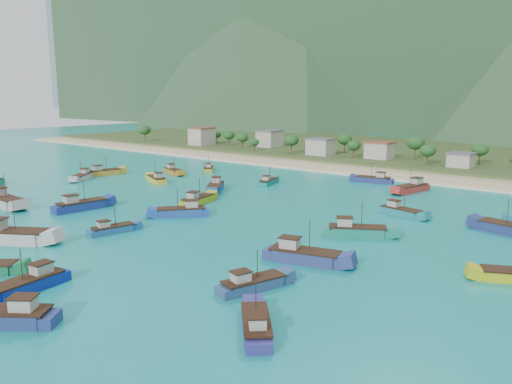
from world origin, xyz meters
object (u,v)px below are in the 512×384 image
Objects in this scene: boat_0 at (215,188)px; boat_18 at (81,206)px; boat_6 at (511,230)px; boat_15 at (256,327)px; boat_8 at (156,180)px; boat_20 at (82,177)px; boat_4 at (252,285)px; boat_5 at (198,201)px; boat_7 at (182,212)px; boat_25 at (7,318)px; boat_30 at (173,172)px; boat_23 at (10,237)px; boat_11 at (412,189)px; boat_12 at (401,212)px; boat_19 at (268,182)px; boat_14 at (303,256)px; boat_28 at (29,285)px; boat_17 at (112,230)px; boat_16 at (209,169)px; boat_10 at (104,173)px; boat_3 at (374,180)px; boat_9 at (356,232)px; boat_21 at (4,202)px.

boat_18 is (-7.41, -34.19, 0.06)m from boat_0.
boat_6 is 58.87m from boat_15.
boat_20 is (-20.53, -10.79, -0.01)m from boat_8.
boat_18 reaches higher than boat_4.
boat_7 reaches higher than boat_5.
boat_6 reaches higher than boat_25.
boat_23 is at bearing 46.29° from boat_30.
boat_23 is at bearing 79.10° from boat_11.
boat_23 is at bearing -23.87° from boat_12.
boat_19 is 91.73m from boat_25.
boat_20 is at bearing -20.10° from boat_0.
boat_8 is 36.10m from boat_18.
boat_18 is at bearing -103.64° from boat_14.
boat_28 is (-20.87, -31.16, -0.15)m from boat_14.
boat_7 is 0.84× the size of boat_14.
boat_5 is 53.58m from boat_28.
boat_19 is 0.89× the size of boat_28.
boat_17 is 0.84× the size of boat_30.
boat_19 is at bearing -55.72° from boat_16.
boat_16 is (-65.83, -7.25, -0.25)m from boat_11.
boat_6 is 1.14× the size of boat_28.
boat_25 is at bearing -29.60° from boat_10.
boat_8 is at bearing 103.82° from boat_6.
boat_12 is (-1.92, 50.34, 0.03)m from boat_4.
boat_11 reaches higher than boat_30.
boat_0 is at bearing -20.03° from boat_7.
boat_28 is (2.11, -101.06, -0.01)m from boat_3.
boat_19 is (-43.97, 31.37, -0.22)m from boat_9.
boat_17 is (5.58, -26.82, -0.22)m from boat_5.
boat_6 is 80.68m from boat_25.
boat_12 is (8.32, -26.13, -0.19)m from boat_11.
boat_30 is at bearing 122.78° from boat_18.
boat_0 is 1.25× the size of boat_15.
boat_17 is at bearing -100.79° from boat_16.
boat_11 is at bearing 159.25° from boat_9.
boat_7 is at bearing 102.77° from boat_15.
boat_0 is at bearing -138.52° from boat_9.
boat_16 is at bearing 94.03° from boat_15.
boat_0 is 0.98× the size of boat_9.
boat_8 reaches higher than boat_19.
boat_4 is at bearing 125.41° from boat_20.
boat_8 is at bearing 120.63° from boat_18.
boat_25 is (-14.27, -24.37, 0.15)m from boat_4.
boat_6 reaches higher than boat_17.
boat_15 is (18.02, -85.21, -0.23)m from boat_11.
boat_3 is 0.82× the size of boat_21.
boat_4 is at bearing 13.72° from boat_12.
boat_25 is at bearing 57.31° from boat_30.
boat_14 is at bearing 111.69° from boat_4.
boat_5 is at bearing -53.37° from boat_12.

